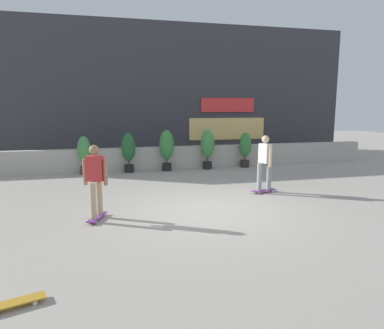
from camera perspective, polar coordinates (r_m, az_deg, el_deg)
The scene contains 11 objects.
ground_plane at distance 8.68m, azimuth 2.40°, elevation -7.46°, with size 48.00×48.00×0.00m, color #A8A093.
planter_wall at distance 14.31m, azimuth -4.33°, elevation 1.09°, with size 18.00×0.40×0.90m, color #B2ADA3.
building_backdrop at distance 18.13m, azimuth -6.58°, elevation 11.68°, with size 20.00×2.08×6.50m.
potted_plant_0 at distance 13.64m, azimuth -17.22°, elevation 1.90°, with size 0.48×0.48×1.44m.
potted_plant_1 at distance 13.64m, azimuth -10.34°, elevation 2.44°, with size 0.53×0.53×1.53m.
potted_plant_2 at distance 13.80m, azimuth -4.16°, elevation 2.89°, with size 0.57×0.57×1.62m.
potted_plant_3 at distance 14.18m, azimuth 2.55°, elevation 3.04°, with size 0.56×0.56×1.60m.
potted_plant_4 at distance 14.74m, azimuth 8.70°, elevation 2.80°, with size 0.49×0.49×1.46m.
skater_by_wall_left at distance 8.01m, azimuth -15.50°, elevation -2.28°, with size 0.53×0.82×1.70m.
skater_mid_plaza at distance 10.43m, azimuth 11.80°, elevation 0.53°, with size 0.82×0.54×1.70m.
skateboard_near_camera at distance 5.27m, azimuth -27.38°, elevation -19.51°, with size 0.82×0.44×0.08m.
Camera 1 is at (-2.34, -7.96, 2.52)m, focal length 32.65 mm.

